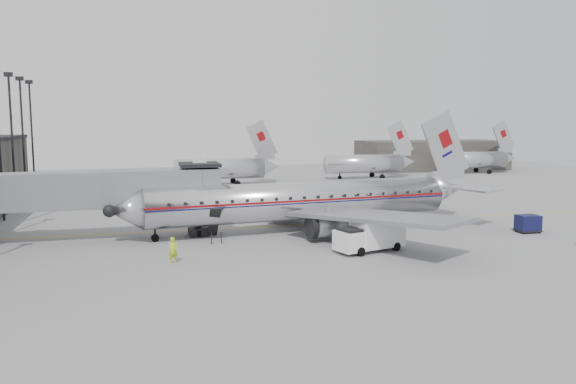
% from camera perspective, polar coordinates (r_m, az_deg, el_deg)
% --- Properties ---
extents(ground, '(160.00, 160.00, 0.00)m').
position_cam_1_polar(ground, '(48.56, 2.33, -4.65)').
color(ground, slate).
rests_on(ground, ground).
extents(hangar, '(30.00, 12.00, 6.00)m').
position_cam_1_polar(hangar, '(121.03, 14.40, 3.66)').
color(hangar, '#343230').
rests_on(hangar, ground).
extents(apron_line, '(60.00, 0.15, 0.01)m').
position_cam_1_polar(apron_line, '(55.06, 3.47, -3.24)').
color(apron_line, gold).
rests_on(apron_line, ground).
extents(jet_bridge, '(21.00, 6.20, 7.10)m').
position_cam_1_polar(jet_bridge, '(49.46, -17.75, 0.14)').
color(jet_bridge, '#585B5D').
rests_on(jet_bridge, ground).
extents(distant_aircraft_near, '(16.39, 3.20, 10.26)m').
position_cam_1_polar(distant_aircraft_near, '(88.54, -6.85, 2.45)').
color(distant_aircraft_near, silver).
rests_on(distant_aircraft_near, ground).
extents(distant_aircraft_mid, '(16.39, 3.20, 10.26)m').
position_cam_1_polar(distant_aircraft_mid, '(99.35, 7.84, 2.94)').
color(distant_aircraft_mid, silver).
rests_on(distant_aircraft_mid, ground).
extents(distant_aircraft_far, '(16.39, 3.20, 10.26)m').
position_cam_1_polar(distant_aircraft_far, '(114.16, 18.26, 3.19)').
color(distant_aircraft_far, silver).
rests_on(distant_aircraft_far, ground).
extents(airliner, '(35.16, 32.44, 11.13)m').
position_cam_1_polar(airliner, '(51.17, 2.08, -0.86)').
color(airliner, silver).
rests_on(airliner, ground).
extents(service_van, '(5.88, 3.52, 2.60)m').
position_cam_1_polar(service_van, '(43.71, 8.35, -4.22)').
color(service_van, white).
rests_on(service_van, ground).
extents(baggage_cart_navy, '(2.11, 1.66, 1.58)m').
position_cam_1_polar(baggage_cart_navy, '(55.02, 23.19, -2.94)').
color(baggage_cart_navy, '#0E1039').
rests_on(baggage_cart_navy, ground).
extents(ramp_worker, '(0.76, 0.57, 1.88)m').
position_cam_1_polar(ramp_worker, '(40.46, -11.59, -5.83)').
color(ramp_worker, '#ACD719').
rests_on(ramp_worker, ground).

